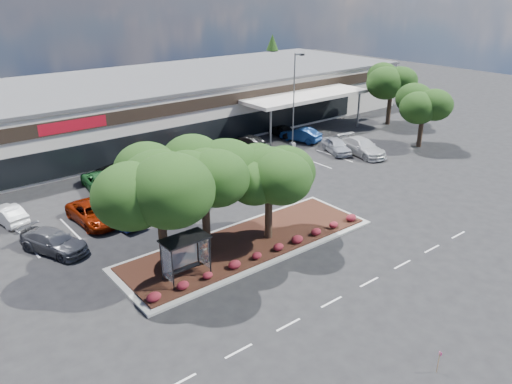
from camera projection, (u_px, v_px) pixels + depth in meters
ground at (312, 259)px, 31.76m from camera, size 160.00×160.00×0.00m
retail_store at (97, 112)px, 55.05m from camera, size 80.40×25.20×6.25m
landscape_island at (248, 244)px, 33.45m from camera, size 18.00×6.00×0.26m
lane_markings at (217, 207)px, 39.20m from camera, size 33.12×20.06×0.01m
shrub_row at (268, 251)px, 31.79m from camera, size 17.00×0.80×0.50m
bus_shelter at (184, 246)px, 28.68m from camera, size 2.75×1.55×2.59m
island_tree_west at (161, 209)px, 28.78m from camera, size 7.20×7.20×7.89m
island_tree_mid at (205, 195)px, 31.42m from camera, size 6.60×6.60×7.32m
island_tree_east at (269, 193)px, 32.80m from camera, size 5.80×5.80×6.50m
tree_east_near at (422, 117)px, 52.71m from camera, size 5.60×5.60×6.51m
tree_east_far at (391, 94)px, 61.15m from camera, size 6.40×6.40×7.62m
conifer_north_east at (272, 62)px, 81.37m from camera, size 3.96×3.96×9.00m
person_waiting at (205, 251)px, 30.44m from camera, size 0.68×0.48×1.77m
light_pole at (294, 107)px, 52.44m from camera, size 1.43×0.50×9.80m
survey_stake at (439, 360)px, 22.25m from camera, size 0.07×0.14×1.10m
car_0 at (54, 241)px, 32.48m from camera, size 3.88×5.32×1.43m
car_1 at (93, 213)px, 36.42m from camera, size 2.69×5.37×1.46m
car_2 at (118, 213)px, 36.37m from camera, size 2.32×4.95×1.57m
car_3 at (175, 194)px, 39.59m from camera, size 4.09×6.42×1.65m
car_4 at (196, 175)px, 43.80m from camera, size 2.62×4.81×1.50m
car_5 at (257, 168)px, 45.54m from camera, size 2.94×4.45×1.41m
car_6 at (251, 162)px, 46.96m from camera, size 2.74×5.01×1.56m
car_7 at (336, 146)px, 51.62m from camera, size 3.34×4.85×1.53m
car_8 at (362, 147)px, 51.00m from camera, size 3.29×6.14×1.69m
car_9 at (8, 214)px, 36.46m from camera, size 2.12×4.26×1.34m
car_10 at (100, 181)px, 42.48m from camera, size 3.26×5.74×1.51m
car_11 at (119, 172)px, 44.59m from camera, size 4.19×5.62×1.42m
car_12 at (163, 159)px, 47.43m from camera, size 2.37×5.65×1.63m
car_13 at (206, 157)px, 48.57m from camera, size 2.63×4.46×1.42m
car_14 at (204, 152)px, 49.64m from camera, size 3.92×6.10×1.56m
car_15 at (247, 142)px, 53.17m from camera, size 2.50×4.29×1.34m
car_16 at (301, 135)px, 55.48m from camera, size 2.83×4.92×1.53m
car_17 at (282, 130)px, 57.38m from camera, size 2.16×4.26×1.39m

